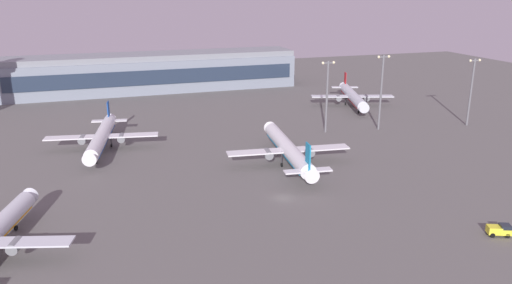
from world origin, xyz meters
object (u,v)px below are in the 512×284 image
object	(u,v)px
apron_light_central	(381,87)
apron_light_east	(471,87)
maintenance_van	(500,230)
apron_light_west	(327,92)
airplane_terminal_side	(288,149)
airplane_taxiway_distant	(353,96)
airplane_far_stand	(102,136)

from	to	relation	value
apron_light_central	apron_light_east	distance (m)	31.15
maintenance_van	apron_light_west	world-z (taller)	apron_light_west
airplane_terminal_side	maintenance_van	xyz separation A→B (m)	(22.42, -48.77, -2.83)
apron_light_west	apron_light_central	xyz separation A→B (m)	(17.73, -2.40, 0.72)
maintenance_van	apron_light_east	world-z (taller)	apron_light_east
airplane_taxiway_distant	apron_light_west	size ratio (longest dim) A/B	1.76
airplane_far_stand	airplane_taxiway_distant	world-z (taller)	airplane_taxiway_distant
airplane_taxiway_distant	apron_light_central	distance (m)	34.56
apron_light_central	apron_light_east	xyz separation A→B (m)	(30.77, -4.76, -0.95)
airplane_taxiway_distant	apron_light_east	world-z (taller)	apron_light_east
apron_light_west	airplane_far_stand	bearing A→B (deg)	177.05
maintenance_van	apron_light_central	size ratio (longest dim) A/B	0.19
airplane_taxiway_distant	apron_light_east	size ratio (longest dim) A/B	1.80
apron_light_east	airplane_far_stand	bearing A→B (deg)	174.77
apron_light_east	apron_light_west	bearing A→B (deg)	171.60
airplane_taxiway_distant	airplane_far_stand	bearing A→B (deg)	33.25
apron_light_west	apron_light_east	size ratio (longest dim) A/B	1.02
airplane_far_stand	maintenance_van	bearing A→B (deg)	141.62
airplane_taxiway_distant	apron_light_east	xyz separation A→B (m)	(22.71, -36.89, 8.90)
airplane_terminal_side	apron_light_central	size ratio (longest dim) A/B	1.72
airplane_terminal_side	airplane_taxiway_distant	distance (m)	72.05
airplane_taxiway_distant	apron_light_east	bearing A→B (deg)	139.19
airplane_terminal_side	maintenance_van	world-z (taller)	airplane_terminal_side
airplane_taxiway_distant	maintenance_van	world-z (taller)	airplane_taxiway_distant
airplane_taxiway_distant	maintenance_van	xyz separation A→B (m)	(-25.69, -102.40, -2.77)
airplane_taxiway_distant	maintenance_van	distance (m)	105.61
airplane_terminal_side	airplane_taxiway_distant	world-z (taller)	airplane_terminal_side
maintenance_van	apron_light_central	bearing A→B (deg)	-171.68
apron_light_central	airplane_taxiway_distant	bearing A→B (deg)	75.93
maintenance_van	airplane_terminal_side	bearing A→B (deg)	-132.91
airplane_far_stand	apron_light_east	bearing A→B (deg)	-175.31
maintenance_van	apron_light_west	xyz separation A→B (m)	(-0.09, 72.67, 11.90)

